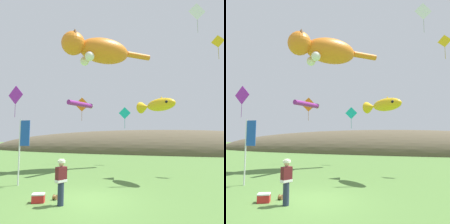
{
  "view_description": "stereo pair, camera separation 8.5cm",
  "coord_description": "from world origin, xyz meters",
  "views": [
    {
      "loc": [
        3.74,
        -8.68,
        2.73
      ],
      "look_at": [
        0.0,
        4.0,
        4.12
      ],
      "focal_mm": 35.0,
      "sensor_mm": 36.0,
      "label": 1
    },
    {
      "loc": [
        3.82,
        -8.66,
        2.73
      ],
      "look_at": [
        0.0,
        4.0,
        4.12
      ],
      "focal_mm": 35.0,
      "sensor_mm": 36.0,
      "label": 2
    }
  ],
  "objects": [
    {
      "name": "ground_plane",
      "position": [
        0.0,
        0.0,
        0.0
      ],
      "size": [
        120.0,
        120.0,
        0.0
      ],
      "primitive_type": "plane",
      "color": "#517A38"
    },
    {
      "name": "distant_hill_ridge",
      "position": [
        2.39,
        26.71,
        0.0
      ],
      "size": [
        61.98,
        14.82,
        7.09
      ],
      "color": "brown",
      "rests_on": "ground"
    },
    {
      "name": "festival_attendant",
      "position": [
        -0.67,
        -0.81,
        0.95
      ],
      "size": [
        0.42,
        0.49,
        1.77
      ],
      "color": "#232D47",
      "rests_on": "ground"
    },
    {
      "name": "kite_spool",
      "position": [
        -1.27,
        -0.2,
        0.11
      ],
      "size": [
        0.15,
        0.22,
        0.22
      ],
      "color": "olive",
      "rests_on": "ground"
    },
    {
      "name": "picnic_cooler",
      "position": [
        -1.73,
        -0.72,
        0.18
      ],
      "size": [
        0.58,
        0.49,
        0.36
      ],
      "color": "red",
      "rests_on": "ground"
    },
    {
      "name": "festival_banner_pole",
      "position": [
        -4.44,
        1.55,
        2.34
      ],
      "size": [
        0.66,
        0.08,
        3.58
      ],
      "color": "silver",
      "rests_on": "ground"
    },
    {
      "name": "kite_giant_cat",
      "position": [
        -2.55,
        8.38,
        10.0
      ],
      "size": [
        6.72,
        6.04,
        2.54
      ],
      "color": "orange"
    },
    {
      "name": "kite_fish_windsock",
      "position": [
        2.59,
        5.22,
        4.61
      ],
      "size": [
        2.81,
        2.53,
        0.92
      ],
      "color": "gold"
    },
    {
      "name": "kite_tube_streamer",
      "position": [
        -3.12,
        6.28,
        5.03
      ],
      "size": [
        1.08,
        2.65,
        0.44
      ],
      "color": "#8C268C"
    },
    {
      "name": "kite_diamond_orange",
      "position": [
        -5.2,
        11.08,
        5.72
      ],
      "size": [
        1.22,
        0.76,
        2.32
      ],
      "color": "orange"
    },
    {
      "name": "kite_diamond_violet",
      "position": [
        -6.92,
        3.77,
        5.48
      ],
      "size": [
        1.32,
        0.15,
        2.22
      ],
      "color": "purple"
    },
    {
      "name": "kite_diamond_white",
      "position": [
        5.26,
        5.88,
        10.78
      ],
      "size": [
        1.08,
        0.37,
        2.03
      ],
      "color": "white"
    },
    {
      "name": "kite_diamond_teal",
      "position": [
        -0.99,
        11.69,
        4.8
      ],
      "size": [
        1.16,
        0.11,
        2.06
      ],
      "color": "#19BFBF"
    },
    {
      "name": "kite_diamond_gold",
      "position": [
        6.95,
        8.76,
        9.75
      ],
      "size": [
        0.94,
        0.28,
        1.87
      ],
      "color": "yellow"
    }
  ]
}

